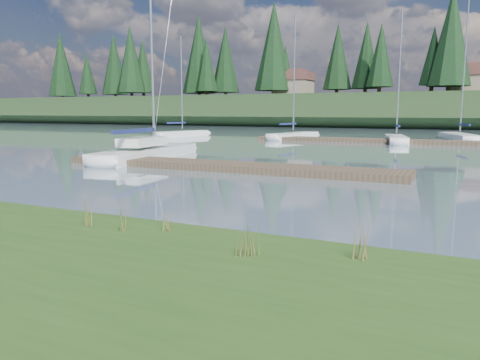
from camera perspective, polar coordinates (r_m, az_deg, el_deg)
The scene contains 23 objects.
ground at distance 39.71m, azimuth 17.51°, elevation 4.33°, with size 200.00×200.00×0.00m, color gray.
ridge at distance 82.42m, azimuth 21.94°, elevation 7.79°, with size 200.00×20.00×5.00m, color #1E3319.
sailboat_main at distance 26.61m, azimuth -10.46°, elevation 3.64°, with size 3.08×9.89×13.90m.
dock_near at distance 20.75m, azimuth -2.14°, elevation 1.71°, with size 16.00×2.00×0.30m, color #4C3D2C.
dock_far at distance 39.47m, azimuth 20.40°, elevation 4.39°, with size 26.00×2.20×0.30m, color #4C3D2C.
sailboat_bg_0 at distance 47.82m, azimuth -6.49°, elevation 5.69°, with size 3.16×6.83×9.91m.
sailboat_bg_1 at distance 44.23m, azimuth 6.97°, elevation 5.47°, with size 3.22×7.63×11.24m.
sailboat_bg_2 at distance 40.69m, azimuth 18.43°, elevation 4.85°, with size 2.78×7.00×10.45m.
sailboat_bg_3 at distance 46.47m, azimuth 24.95°, elevation 4.88°, with size 4.09×8.74×12.59m.
weed_0 at distance 9.04m, azimuth -14.09°, elevation -4.33°, with size 0.17×0.14×0.66m.
weed_1 at distance 8.92m, azimuth -8.81°, elevation -4.80°, with size 0.17×0.14×0.49m.
weed_2 at distance 7.33m, azimuth 1.57°, elevation -7.21°, with size 0.17×0.14×0.61m.
weed_3 at distance 9.60m, azimuth -17.89°, elevation -3.84°, with size 0.17×0.14×0.62m.
weed_4 at distance 7.29m, azimuth 0.24°, elevation -8.17°, with size 0.17×0.14×0.35m.
weed_5 at distance 7.31m, azimuth 14.55°, elevation -7.20°, with size 0.17×0.14×0.71m.
mud_lip at distance 9.80m, azimuth -10.37°, elevation -6.57°, with size 60.00×0.50×0.14m, color #33281C.
conifer_0 at distance 97.90m, azimuth -13.19°, elevation 14.13°, with size 5.72×5.72×14.15m.
conifer_1 at distance 92.69m, azimuth -4.09°, elevation 13.82°, with size 4.40×4.40×11.30m.
conifer_2 at distance 83.79m, azimuth 4.14°, elevation 15.95°, with size 6.60×6.60×16.05m.
conifer_3 at distance 83.22m, azimuth 15.16°, elevation 14.48°, with size 4.84×4.84×12.25m.
conifer_4 at distance 76.01m, azimuth 24.37°, elevation 15.67°, with size 6.16×6.16×15.10m.
house_0 at distance 84.03m, azimuth 6.55°, elevation 11.62°, with size 6.30×5.30×4.65m.
house_1 at distance 80.37m, azimuth 26.38°, elevation 10.96°, with size 6.30×5.30×4.65m.
Camera 1 is at (5.60, -9.23, 2.59)m, focal length 35.00 mm.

